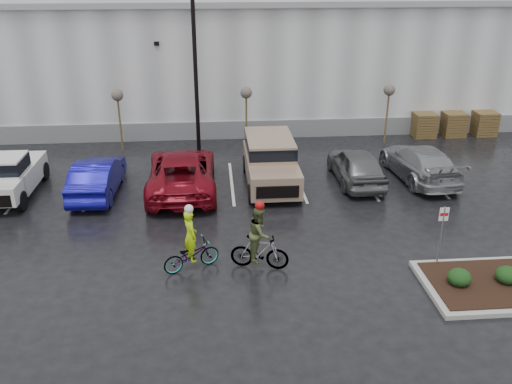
{
  "coord_description": "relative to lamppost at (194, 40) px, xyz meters",
  "views": [
    {
      "loc": [
        -3.25,
        -14.37,
        9.25
      ],
      "look_at": [
        -1.75,
        3.9,
        1.3
      ],
      "focal_mm": 38.0,
      "sensor_mm": 36.0,
      "label": 1
    }
  ],
  "objects": [
    {
      "name": "sapling_east",
      "position": [
        10.0,
        1.0,
        -2.96
      ],
      "size": [
        0.6,
        0.6,
        3.2
      ],
      "color": "brown",
      "rests_on": "ground"
    },
    {
      "name": "shrub_a",
      "position": [
        8.0,
        -13.0,
        -5.27
      ],
      "size": [
        0.7,
        0.7,
        0.52
      ],
      "primitive_type": "ellipsoid",
      "color": "black",
      "rests_on": "curb_island"
    },
    {
      "name": "cyclist_hivis",
      "position": [
        -0.08,
        -11.16,
        -4.98
      ],
      "size": [
        1.98,
        1.35,
        2.28
      ],
      "rotation": [
        0.0,
        0.0,
        1.98
      ],
      "color": "#3F3F44",
      "rests_on": "ground"
    },
    {
      "name": "sapling_west",
      "position": [
        -4.0,
        1.0,
        -2.96
      ],
      "size": [
        0.6,
        0.6,
        3.2
      ],
      "color": "brown",
      "rests_on": "ground"
    },
    {
      "name": "cyclist_olive",
      "position": [
        2.1,
        -11.27,
        -4.82
      ],
      "size": [
        1.91,
        0.98,
        2.38
      ],
      "rotation": [
        0.0,
        0.0,
        1.32
      ],
      "color": "#3F3F44",
      "rests_on": "ground"
    },
    {
      "name": "car_red",
      "position": [
        -0.64,
        -4.61,
        -4.84
      ],
      "size": [
        2.92,
        6.14,
        1.69
      ],
      "primitive_type": "imported",
      "rotation": [
        0.0,
        0.0,
        3.16
      ],
      "color": "maroon",
      "rests_on": "ground"
    },
    {
      "name": "fire_lane_sign",
      "position": [
        7.8,
        -11.8,
        -4.28
      ],
      "size": [
        0.3,
        0.05,
        2.2
      ],
      "color": "gray",
      "rests_on": "ground"
    },
    {
      "name": "car_blue",
      "position": [
        -4.19,
        -4.72,
        -4.91
      ],
      "size": [
        1.75,
        4.72,
        1.54
      ],
      "primitive_type": "imported",
      "rotation": [
        0.0,
        0.0,
        3.12
      ],
      "color": "#0E0B80",
      "rests_on": "ground"
    },
    {
      "name": "lamppost",
      "position": [
        0.0,
        0.0,
        0.0
      ],
      "size": [
        0.5,
        1.0,
        9.22
      ],
      "color": "black",
      "rests_on": "ground"
    },
    {
      "name": "pallet_stack_a",
      "position": [
        12.5,
        2.0,
        -5.01
      ],
      "size": [
        1.2,
        1.2,
        1.35
      ],
      "primitive_type": "cube",
      "color": "brown",
      "rests_on": "ground"
    },
    {
      "name": "car_far_silver",
      "position": [
        9.99,
        -4.12,
        -4.92
      ],
      "size": [
        2.57,
        5.45,
        1.54
      ],
      "primitive_type": "imported",
      "rotation": [
        0.0,
        0.0,
        3.22
      ],
      "color": "#939599",
      "rests_on": "ground"
    },
    {
      "name": "pallet_stack_c",
      "position": [
        16.0,
        2.0,
        -5.01
      ],
      "size": [
        1.2,
        1.2,
        1.35
      ],
      "primitive_type": "cube",
      "color": "brown",
      "rests_on": "ground"
    },
    {
      "name": "pickup_white",
      "position": [
        -7.84,
        -4.36,
        -4.71
      ],
      "size": [
        2.1,
        5.2,
        1.96
      ],
      "primitive_type": null,
      "color": "silver",
      "rests_on": "ground"
    },
    {
      "name": "car_grey",
      "position": [
        7.04,
        -4.28,
        -4.9
      ],
      "size": [
        1.92,
        4.63,
        1.57
      ],
      "primitive_type": "imported",
      "rotation": [
        0.0,
        0.0,
        3.16
      ],
      "color": "#5C5F61",
      "rests_on": "ground"
    },
    {
      "name": "pallet_stack_b",
      "position": [
        14.2,
        2.0,
        -5.01
      ],
      "size": [
        1.2,
        1.2,
        1.35
      ],
      "primitive_type": "cube",
      "color": "brown",
      "rests_on": "ground"
    },
    {
      "name": "shrub_b",
      "position": [
        9.5,
        -13.0,
        -5.27
      ],
      "size": [
        0.7,
        0.7,
        0.52
      ],
      "primitive_type": "ellipsoid",
      "color": "black",
      "rests_on": "curb_island"
    },
    {
      "name": "suv_tan",
      "position": [
        3.21,
        -4.39,
        -4.66
      ],
      "size": [
        2.2,
        5.1,
        2.06
      ],
      "primitive_type": null,
      "color": "gray",
      "rests_on": "ground"
    },
    {
      "name": "warehouse",
      "position": [
        4.0,
        9.99,
        -2.04
      ],
      "size": [
        60.5,
        15.5,
        7.2
      ],
      "color": "#B2B4B7",
      "rests_on": "ground"
    },
    {
      "name": "ground",
      "position": [
        4.0,
        -12.0,
        -5.69
      ],
      "size": [
        120.0,
        120.0,
        0.0
      ],
      "primitive_type": "plane",
      "color": "black",
      "rests_on": "ground"
    },
    {
      "name": "wooded_ridge",
      "position": [
        4.0,
        33.0,
        -2.69
      ],
      "size": [
        80.0,
        25.0,
        6.0
      ],
      "primitive_type": "cube",
      "color": "#273E19",
      "rests_on": "ground"
    },
    {
      "name": "sapling_mid",
      "position": [
        2.5,
        1.0,
        -2.96
      ],
      "size": [
        0.6,
        0.6,
        3.2
      ],
      "color": "brown",
      "rests_on": "ground"
    }
  ]
}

